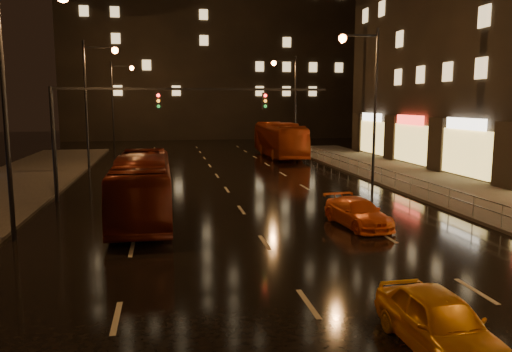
# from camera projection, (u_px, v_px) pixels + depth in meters

# --- Properties ---
(ground) EXTENTS (140.00, 140.00, 0.00)m
(ground) POSITION_uv_depth(u_px,v_px,m) (231.00, 196.00, 29.00)
(ground) COLOR black
(ground) RESTS_ON ground
(sidewalk_right) EXTENTS (7.00, 70.00, 0.15)m
(sidewalk_right) POSITION_uv_depth(u_px,v_px,m) (495.00, 203.00, 26.50)
(sidewalk_right) COLOR #38332D
(sidewalk_right) RESTS_ON ground
(building_distant) EXTENTS (44.00, 16.00, 36.00)m
(building_distant) POSITION_uv_depth(u_px,v_px,m) (212.00, 21.00, 77.68)
(building_distant) COLOR black
(building_distant) RESTS_ON ground
(traffic_signal) EXTENTS (15.31, 0.32, 6.20)m
(traffic_signal) POSITION_uv_depth(u_px,v_px,m) (139.00, 114.00, 27.41)
(traffic_signal) COLOR black
(traffic_signal) RESTS_ON ground
(railing_right) EXTENTS (0.05, 56.00, 1.00)m
(railing_right) POSITION_uv_depth(u_px,v_px,m) (411.00, 181.00, 28.72)
(railing_right) COLOR #99999E
(railing_right) RESTS_ON sidewalk_right
(bus_red) EXTENTS (2.56, 10.65, 2.96)m
(bus_red) POSITION_uv_depth(u_px,v_px,m) (143.00, 187.00, 23.21)
(bus_red) COLOR #56170C
(bus_red) RESTS_ON ground
(bus_curb) EXTENTS (2.90, 12.18, 3.39)m
(bus_curb) POSITION_uv_depth(u_px,v_px,m) (279.00, 140.00, 49.57)
(bus_curb) COLOR #A13410
(bus_curb) RESTS_ON ground
(taxi_near) EXTENTS (1.62, 3.90, 1.32)m
(taxi_near) POSITION_uv_depth(u_px,v_px,m) (440.00, 322.00, 10.77)
(taxi_near) COLOR orange
(taxi_near) RESTS_ON ground
(taxi_far) EXTENTS (2.19, 4.32, 1.20)m
(taxi_far) POSITION_uv_depth(u_px,v_px,m) (358.00, 213.00, 21.73)
(taxi_far) COLOR orange
(taxi_far) RESTS_ON ground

